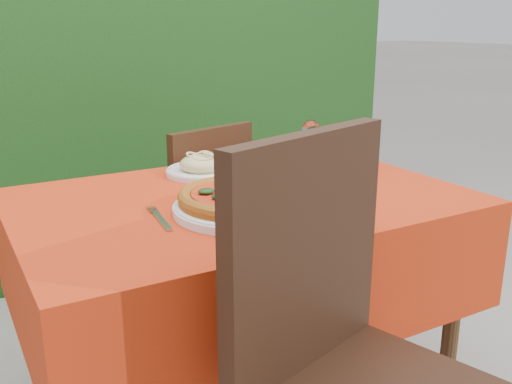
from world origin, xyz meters
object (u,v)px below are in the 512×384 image
chair_far (198,216)px  fork (162,220)px  pizza_plate (245,200)px  pasta_plate (202,167)px  wine_glass (311,134)px  water_glass (359,157)px  chair_near (348,353)px

chair_far → fork: (-0.40, -0.69, 0.26)m
pizza_plate → pasta_plate: 0.42m
pasta_plate → pizza_plate: bearing=-98.9°
chair_far → fork: size_ratio=4.07×
wine_glass → chair_far: bearing=122.7°
water_glass → fork: size_ratio=0.42×
pizza_plate → chair_far: bearing=75.9°
water_glass → fork: (-0.78, -0.18, -0.04)m
wine_glass → chair_near: bearing=-119.9°
wine_glass → fork: (-0.66, -0.29, -0.11)m
chair_near → wine_glass: bearing=42.8°
chair_near → pasta_plate: (0.08, 0.87, 0.19)m
chair_near → fork: chair_near is taller
water_glass → pasta_plate: bearing=158.9°
water_glass → fork: bearing=-167.0°
wine_glass → fork: size_ratio=0.77×
wine_glass → pasta_plate: bearing=167.4°
chair_near → chair_far: chair_near is taller
chair_far → wine_glass: wine_glass is taller
chair_near → pizza_plate: (0.02, 0.46, 0.19)m
pizza_plate → pasta_plate: bearing=81.1°
chair_near → fork: 0.56m
pasta_plate → fork: bearing=-126.9°
pasta_plate → fork: 0.47m
pizza_plate → fork: bearing=170.4°
chair_near → wine_glass: 0.95m
chair_far → pizza_plate: size_ratio=1.96×
wine_glass → water_glass: bearing=-40.9°
chair_far → fork: 0.84m
chair_near → chair_far: 1.21m
chair_near → chair_far: size_ratio=1.20×
chair_near → water_glass: size_ratio=11.69×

